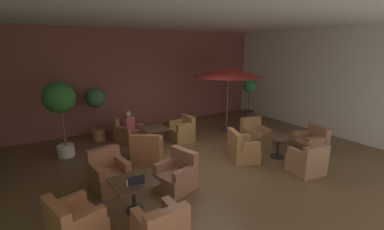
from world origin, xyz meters
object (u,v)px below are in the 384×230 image
(cafe_table_front_right, at_px, (153,132))
(open_laptop, at_px, (136,182))
(patio_umbrella_tall_red, at_px, (228,72))
(iced_drink_cup, at_px, (129,183))
(armchair_mid_center_north, at_px, (255,135))
(armchair_front_left_north, at_px, (75,226))
(armchair_mid_center_east, at_px, (242,150))
(armchair_front_left_west, at_px, (109,174))
(armchair_front_right_east, at_px, (182,132))
(cafe_table_mid_center, at_px, (278,141))
(cafe_table_front_left, at_px, (133,186))
(potted_tree_mid_left, at_px, (249,95))
(armchair_front_right_north, at_px, (147,151))
(armchair_front_right_south, at_px, (128,133))
(armchair_front_left_south, at_px, (177,176))
(potted_tree_mid_right, at_px, (60,103))
(armchair_front_left_east, at_px, (161,230))
(armchair_mid_center_south, at_px, (307,162))
(patron_blue_shirt, at_px, (128,122))
(armchair_mid_center_west, at_px, (310,144))
(potted_tree_left_corner, at_px, (96,104))

(cafe_table_front_right, bearing_deg, open_laptop, -118.54)
(patio_umbrella_tall_red, bearing_deg, iced_drink_cup, -146.70)
(open_laptop, bearing_deg, armchair_mid_center_north, 18.69)
(open_laptop, bearing_deg, cafe_table_front_right, 61.46)
(armchair_front_left_north, bearing_deg, armchair_mid_center_east, 12.67)
(armchair_front_left_west, relative_size, armchair_front_right_east, 1.02)
(cafe_table_mid_center, distance_m, open_laptop, 4.49)
(iced_drink_cup, height_order, open_laptop, open_laptop)
(cafe_table_front_left, bearing_deg, potted_tree_mid_left, 29.63)
(armchair_front_right_north, distance_m, open_laptop, 2.49)
(cafe_table_front_left, xyz_separation_m, armchair_front_right_east, (2.77, 2.98, -0.20))
(cafe_table_mid_center, bearing_deg, patio_umbrella_tall_red, 82.17)
(armchair_front_right_south, xyz_separation_m, open_laptop, (-1.16, -4.04, 0.39))
(armchair_front_left_north, height_order, armchair_front_left_south, armchair_front_left_south)
(patio_umbrella_tall_red, height_order, potted_tree_mid_right, patio_umbrella_tall_red)
(armchair_front_left_east, relative_size, potted_tree_mid_left, 0.44)
(cafe_table_mid_center, height_order, armchair_mid_center_south, armchair_mid_center_south)
(patron_blue_shirt, bearing_deg, armchair_mid_center_west, -41.70)
(armchair_front_left_north, height_order, cafe_table_front_right, armchair_front_left_north)
(potted_tree_left_corner, bearing_deg, potted_tree_mid_right, -140.12)
(armchair_mid_center_south, bearing_deg, cafe_table_front_left, 169.71)
(armchair_mid_center_south, relative_size, open_laptop, 2.39)
(armchair_front_right_east, xyz_separation_m, open_laptop, (-2.76, -3.14, 0.36))
(armchair_front_left_north, bearing_deg, patio_umbrella_tall_red, 30.05)
(armchair_mid_center_south, bearing_deg, potted_tree_left_corner, 126.18)
(armchair_front_left_north, xyz_separation_m, cafe_table_front_right, (2.80, 3.26, 0.19))
(armchair_front_left_west, bearing_deg, iced_drink_cup, -87.92)
(armchair_front_left_south, xyz_separation_m, armchair_mid_center_east, (2.31, 0.39, 0.00))
(armchair_front_left_south, xyz_separation_m, armchair_mid_center_west, (4.41, -0.33, -0.00))
(cafe_table_front_left, relative_size, armchair_mid_center_east, 0.85)
(cafe_table_mid_center, bearing_deg, potted_tree_mid_right, 147.68)
(armchair_front_left_east, relative_size, cafe_table_front_right, 1.01)
(armchair_mid_center_south, bearing_deg, armchair_front_right_east, 112.06)
(armchair_front_left_east, xyz_separation_m, open_laptop, (-0.03, 0.99, 0.39))
(potted_tree_mid_right, relative_size, open_laptop, 6.33)
(armchair_mid_center_south, height_order, potted_tree_mid_left, potted_tree_mid_left)
(cafe_table_mid_center, bearing_deg, armchair_front_left_west, 169.76)
(potted_tree_mid_left, bearing_deg, armchair_front_left_west, -158.97)
(armchair_front_left_south, xyz_separation_m, armchair_front_right_east, (1.65, 2.67, 0.02))
(armchair_mid_center_east, xyz_separation_m, potted_tree_mid_left, (3.14, 3.04, 0.82))
(armchair_front_right_north, xyz_separation_m, iced_drink_cup, (-1.23, -2.19, 0.39))
(armchair_front_right_east, relative_size, open_laptop, 2.48)
(armchair_mid_center_east, bearing_deg, armchair_front_left_west, 173.00)
(patio_umbrella_tall_red, bearing_deg, armchair_front_right_north, -163.90)
(patio_umbrella_tall_red, height_order, patron_blue_shirt, patio_umbrella_tall_red)
(cafe_table_mid_center, xyz_separation_m, armchair_mid_center_north, (0.17, 1.10, -0.17))
(cafe_table_front_left, xyz_separation_m, patio_umbrella_tall_red, (4.86, 3.13, 1.71))
(armchair_front_left_south, xyz_separation_m, armchair_front_right_north, (-0.01, 1.74, 0.00))
(cafe_table_front_right, relative_size, patio_umbrella_tall_red, 0.31)
(armchair_front_left_south, relative_size, armchair_mid_center_east, 0.90)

